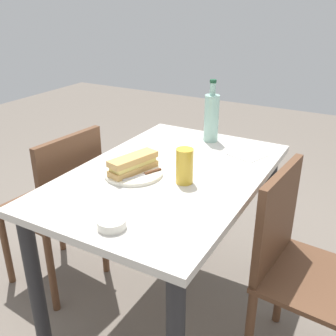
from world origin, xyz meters
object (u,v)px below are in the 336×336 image
Objects in this scene: baguette_sandwich_near at (133,164)px; water_bottle at (211,117)px; chair_near at (61,202)px; olive_bowl at (112,224)px; chair_far at (298,264)px; beer_glass at (185,166)px; knife_near at (145,174)px; plate_near at (134,173)px; dining_table at (168,199)px.

water_bottle is at bearing 168.33° from baguette_sandwich_near.
olive_bowl is (0.38, 0.61, 0.28)m from chair_near.
chair_near is 0.86m from water_bottle.
chair_near is (0.08, -1.13, 0.00)m from chair_far.
knife_near is at bearing -75.43° from beer_glass.
baguette_sandwich_near is (0.00, 0.00, 0.04)m from plate_near.
plate_near reaches higher than dining_table.
water_bottle reaches higher than chair_far.
beer_glass is at bearing 92.21° from chair_near.
chair_far is 0.81m from water_bottle.
dining_table is 6.72× the size of knife_near.
olive_bowl is (0.46, -0.51, 0.28)m from chair_far.
chair_near is at bearing -47.25° from water_bottle.
knife_near is 0.55m from water_bottle.
olive_bowl is at bearing 58.35° from chair_near.
beer_glass is (0.05, 0.10, 0.20)m from dining_table.
water_bottle is at bearing 174.45° from knife_near.
beer_glass is (0.49, 0.11, -0.05)m from water_bottle.
chair_near is at bearing -82.21° from dining_table.
beer_glass is (0.06, -0.46, 0.33)m from chair_far.
knife_near is 0.54× the size of water_bottle.
plate_near is 1.71× the size of beer_glass.
beer_glass is at bearing 12.21° from water_bottle.
chair_near reaches higher than baguette_sandwich_near.
water_bottle is 2.19× the size of beer_glass.
plate_near is 1.06× the size of baguette_sandwich_near.
plate_near is (0.10, -0.68, 0.27)m from chair_far.
chair_near is 3.73× the size of baguette_sandwich_near.
plate_near is (0.01, 0.45, 0.27)m from chair_near.
beer_glass is (-0.04, 0.16, 0.05)m from knife_near.
beer_glass reaches higher than plate_near.
baguette_sandwich_near reaches higher than knife_near.
dining_table is at bearing -116.65° from beer_glass.
chair_far is at bearing 98.08° from plate_near.
plate_near is at bearing -11.67° from water_bottle.
baguette_sandwich_near is at bearing 0.00° from plate_near.
dining_table is 0.20m from plate_near.
chair_far is 5.11× the size of knife_near.
dining_table is 4.64× the size of plate_near.
dining_table is 0.23m from beer_glass.
baguette_sandwich_near reaches higher than olive_bowl.
knife_near is at bearing -163.75° from olive_bowl.
olive_bowl reaches higher than plate_near.
water_bottle is at bearing 168.33° from plate_near.
olive_bowl is at bearing -47.98° from chair_far.
olive_bowl reaches higher than knife_near.
olive_bowl is at bearing 16.25° from knife_near.
olive_bowl is (0.37, 0.16, -0.03)m from baguette_sandwich_near.
knife_near is 1.18× the size of beer_glass.
plate_near is 0.04m from baguette_sandwich_near.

